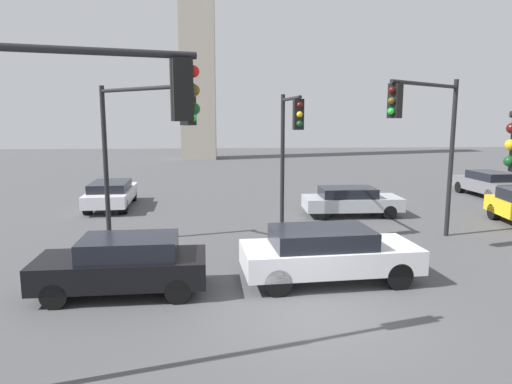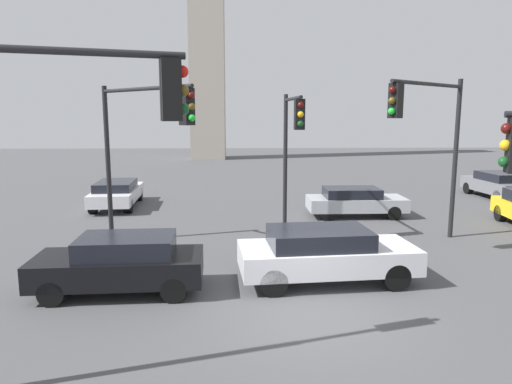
{
  "view_description": "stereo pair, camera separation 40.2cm",
  "coord_description": "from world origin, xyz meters",
  "px_view_note": "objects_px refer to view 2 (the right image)",
  "views": [
    {
      "loc": [
        -1.91,
        -9.59,
        4.34
      ],
      "look_at": [
        -0.98,
        4.72,
        1.97
      ],
      "focal_mm": 32.75,
      "sensor_mm": 36.0,
      "label": 1
    },
    {
      "loc": [
        -1.51,
        -9.61,
        4.34
      ],
      "look_at": [
        -0.98,
        4.72,
        1.97
      ],
      "focal_mm": 32.75,
      "sensor_mm": 36.0,
      "label": 2
    }
  ],
  "objects_px": {
    "traffic_light_1": "(142,130)",
    "car_3": "(355,201)",
    "car_4": "(121,263)",
    "traffic_light_2": "(66,141)",
    "traffic_light_3": "(292,134)",
    "traffic_light_0": "(430,126)",
    "car_0": "(325,253)",
    "car_2": "(117,193)",
    "car_5": "(497,184)"
  },
  "relations": [
    {
      "from": "car_0",
      "to": "car_4",
      "type": "bearing_deg",
      "value": -178.83
    },
    {
      "from": "car_0",
      "to": "car_5",
      "type": "xyz_separation_m",
      "value": [
        11.41,
        12.21,
        -0.04
      ]
    },
    {
      "from": "traffic_light_3",
      "to": "car_4",
      "type": "relative_size",
      "value": 1.24
    },
    {
      "from": "traffic_light_3",
      "to": "car_2",
      "type": "height_order",
      "value": "traffic_light_3"
    },
    {
      "from": "car_3",
      "to": "traffic_light_3",
      "type": "bearing_deg",
      "value": -137.28
    },
    {
      "from": "traffic_light_1",
      "to": "traffic_light_2",
      "type": "distance_m",
      "value": 7.12
    },
    {
      "from": "car_0",
      "to": "car_3",
      "type": "xyz_separation_m",
      "value": [
        2.77,
        7.95,
        -0.1
      ]
    },
    {
      "from": "traffic_light_0",
      "to": "car_2",
      "type": "height_order",
      "value": "traffic_light_0"
    },
    {
      "from": "traffic_light_0",
      "to": "traffic_light_1",
      "type": "bearing_deg",
      "value": -36.93
    },
    {
      "from": "traffic_light_0",
      "to": "traffic_light_1",
      "type": "distance_m",
      "value": 9.06
    },
    {
      "from": "traffic_light_0",
      "to": "car_5",
      "type": "distance_m",
      "value": 12.22
    },
    {
      "from": "traffic_light_3",
      "to": "car_5",
      "type": "distance_m",
      "value": 14.04
    },
    {
      "from": "traffic_light_2",
      "to": "traffic_light_3",
      "type": "bearing_deg",
      "value": 47.57
    },
    {
      "from": "traffic_light_0",
      "to": "traffic_light_2",
      "type": "bearing_deg",
      "value": 1.05
    },
    {
      "from": "car_2",
      "to": "car_3",
      "type": "distance_m",
      "value": 11.13
    },
    {
      "from": "traffic_light_1",
      "to": "traffic_light_2",
      "type": "xyz_separation_m",
      "value": [
        0.26,
        -7.11,
        0.07
      ]
    },
    {
      "from": "car_0",
      "to": "car_4",
      "type": "relative_size",
      "value": 1.14
    },
    {
      "from": "car_2",
      "to": "car_4",
      "type": "relative_size",
      "value": 1.13
    },
    {
      "from": "traffic_light_3",
      "to": "car_3",
      "type": "distance_m",
      "value": 5.17
    },
    {
      "from": "traffic_light_3",
      "to": "car_5",
      "type": "bearing_deg",
      "value": 117.65
    },
    {
      "from": "car_4",
      "to": "car_3",
      "type": "bearing_deg",
      "value": -135.56
    },
    {
      "from": "car_3",
      "to": "traffic_light_2",
      "type": "bearing_deg",
      "value": -121.99
    },
    {
      "from": "car_0",
      "to": "car_5",
      "type": "bearing_deg",
      "value": 42.01
    },
    {
      "from": "car_0",
      "to": "traffic_light_3",
      "type": "bearing_deg",
      "value": 88.77
    },
    {
      "from": "traffic_light_1",
      "to": "car_4",
      "type": "height_order",
      "value": "traffic_light_1"
    },
    {
      "from": "traffic_light_2",
      "to": "car_2",
      "type": "xyz_separation_m",
      "value": [
        -3.15,
        14.83,
        -3.26
      ]
    },
    {
      "from": "traffic_light_2",
      "to": "car_3",
      "type": "bearing_deg",
      "value": 41.49
    },
    {
      "from": "car_2",
      "to": "car_3",
      "type": "height_order",
      "value": "car_2"
    },
    {
      "from": "traffic_light_3",
      "to": "traffic_light_1",
      "type": "bearing_deg",
      "value": -67.97
    },
    {
      "from": "traffic_light_2",
      "to": "traffic_light_3",
      "type": "distance_m",
      "value": 10.5
    },
    {
      "from": "traffic_light_0",
      "to": "car_0",
      "type": "height_order",
      "value": "traffic_light_0"
    },
    {
      "from": "traffic_light_2",
      "to": "car_3",
      "type": "distance_m",
      "value": 14.87
    },
    {
      "from": "traffic_light_1",
      "to": "car_3",
      "type": "xyz_separation_m",
      "value": [
        7.95,
        5.18,
        -3.21
      ]
    },
    {
      "from": "traffic_light_0",
      "to": "traffic_light_1",
      "type": "xyz_separation_m",
      "value": [
        -9.06,
        -0.39,
        -0.12
      ]
    },
    {
      "from": "traffic_light_0",
      "to": "car_2",
      "type": "bearing_deg",
      "value": -70.9
    },
    {
      "from": "car_2",
      "to": "car_4",
      "type": "height_order",
      "value": "car_4"
    },
    {
      "from": "traffic_light_2",
      "to": "car_5",
      "type": "xyz_separation_m",
      "value": [
        16.33,
        16.56,
        -3.21
      ]
    },
    {
      "from": "car_5",
      "to": "traffic_light_2",
      "type": "bearing_deg",
      "value": 131.3
    },
    {
      "from": "traffic_light_2",
      "to": "car_3",
      "type": "height_order",
      "value": "traffic_light_2"
    },
    {
      "from": "traffic_light_0",
      "to": "car_4",
      "type": "distance_m",
      "value": 10.29
    },
    {
      "from": "traffic_light_2",
      "to": "car_5",
      "type": "distance_m",
      "value": 23.48
    },
    {
      "from": "traffic_light_2",
      "to": "traffic_light_1",
      "type": "bearing_deg",
      "value": 75.57
    },
    {
      "from": "traffic_light_0",
      "to": "car_3",
      "type": "height_order",
      "value": "traffic_light_0"
    },
    {
      "from": "traffic_light_2",
      "to": "traffic_light_3",
      "type": "height_order",
      "value": "traffic_light_2"
    },
    {
      "from": "traffic_light_3",
      "to": "car_0",
      "type": "bearing_deg",
      "value": 0.11
    },
    {
      "from": "car_2",
      "to": "car_5",
      "type": "xyz_separation_m",
      "value": [
        19.48,
        1.73,
        0.04
      ]
    },
    {
      "from": "traffic_light_2",
      "to": "car_0",
      "type": "distance_m",
      "value": 7.29
    },
    {
      "from": "traffic_light_1",
      "to": "car_2",
      "type": "height_order",
      "value": "traffic_light_1"
    },
    {
      "from": "traffic_light_0",
      "to": "car_0",
      "type": "relative_size",
      "value": 1.18
    },
    {
      "from": "traffic_light_1",
      "to": "car_4",
      "type": "relative_size",
      "value": 1.28
    }
  ]
}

